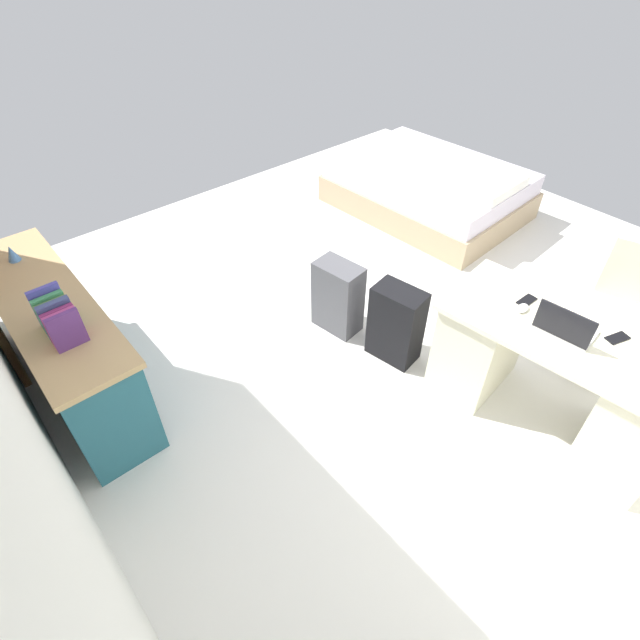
# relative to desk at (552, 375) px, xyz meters

# --- Properties ---
(ground_plane) EXTENTS (6.07, 6.07, 0.00)m
(ground_plane) POSITION_rel_desk_xyz_m (1.18, 0.04, -0.39)
(ground_plane) COLOR silver
(desk) EXTENTS (1.50, 0.82, 0.75)m
(desk) POSITION_rel_desk_xyz_m (0.00, 0.00, 0.00)
(desk) COLOR beige
(desk) RESTS_ON ground_plane
(office_chair) EXTENTS (0.58, 0.58, 0.94)m
(office_chair) POSITION_rel_desk_xyz_m (-0.04, -0.80, 0.03)
(office_chair) COLOR black
(office_chair) RESTS_ON ground_plane
(credenza) EXTENTS (1.80, 0.48, 0.77)m
(credenza) POSITION_rel_desk_xyz_m (2.25, 2.19, -0.01)
(credenza) COLOR #235B6B
(credenza) RESTS_ON ground_plane
(bed) EXTENTS (1.97, 1.50, 0.58)m
(bed) POSITION_rel_desk_xyz_m (2.29, -1.60, -0.15)
(bed) COLOR tan
(bed) RESTS_ON ground_plane
(suitcase_black) EXTENTS (0.39, 0.28, 0.60)m
(suitcase_black) POSITION_rel_desk_xyz_m (1.01, 0.31, -0.09)
(suitcase_black) COLOR black
(suitcase_black) RESTS_ON ground_plane
(suitcase_spare_grey) EXTENTS (0.39, 0.27, 0.58)m
(suitcase_spare_grey) POSITION_rel_desk_xyz_m (1.52, 0.41, -0.10)
(suitcase_spare_grey) COLOR #4C4C51
(suitcase_spare_grey) RESTS_ON ground_plane
(laptop) EXTENTS (0.33, 0.25, 0.21)m
(laptop) POSITION_rel_desk_xyz_m (0.03, 0.05, 0.41)
(laptop) COLOR #B7B7BC
(laptop) RESTS_ON desk
(computer_mouse) EXTENTS (0.07, 0.11, 0.03)m
(computer_mouse) POSITION_rel_desk_xyz_m (0.29, 0.04, 0.37)
(computer_mouse) COLOR white
(computer_mouse) RESTS_ON desk
(cell_phone_near_laptop) EXTENTS (0.10, 0.15, 0.01)m
(cell_phone_near_laptop) POSITION_rel_desk_xyz_m (-0.19, -0.14, 0.36)
(cell_phone_near_laptop) COLOR black
(cell_phone_near_laptop) RESTS_ON desk
(cell_phone_by_mouse) EXTENTS (0.07, 0.14, 0.01)m
(cell_phone_by_mouse) POSITION_rel_desk_xyz_m (0.32, -0.05, 0.36)
(cell_phone_by_mouse) COLOR black
(cell_phone_by_mouse) RESTS_ON desk
(book_row) EXTENTS (0.31, 0.17, 0.24)m
(book_row) POSITION_rel_desk_xyz_m (1.86, 2.20, 0.49)
(book_row) COLOR #532C6D
(book_row) RESTS_ON credenza
(figurine_small) EXTENTS (0.08, 0.08, 0.11)m
(figurine_small) POSITION_rel_desk_xyz_m (2.80, 2.20, 0.43)
(figurine_small) COLOR #4C7FBF
(figurine_small) RESTS_ON credenza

